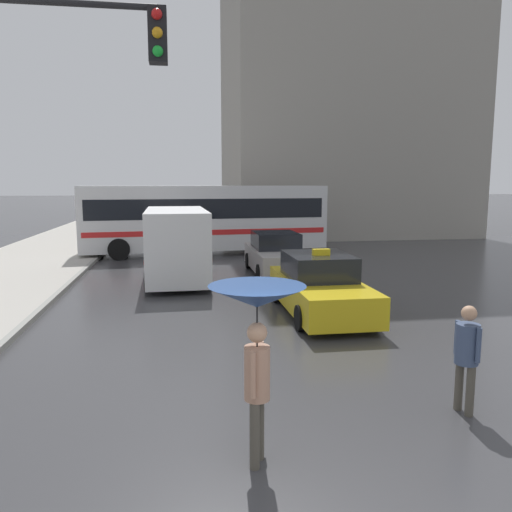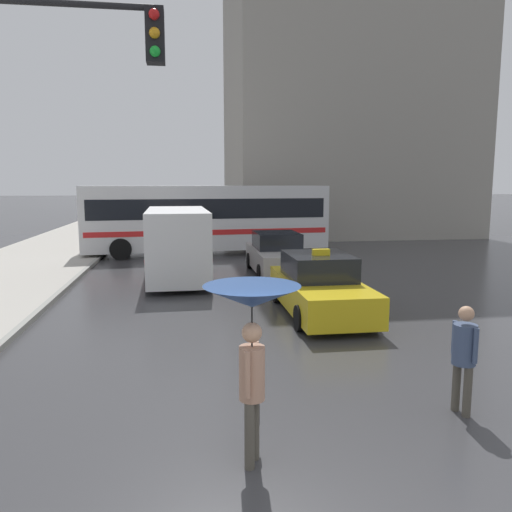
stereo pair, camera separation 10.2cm
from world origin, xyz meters
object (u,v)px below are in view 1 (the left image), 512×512
(taxi, at_px, (320,287))
(pedestrian_man, at_px, (467,350))
(pedestrian_with_umbrella, at_px, (257,318))
(traffic_light, at_px, (7,115))
(sedan_red, at_px, (276,255))
(city_bus, at_px, (205,216))
(ambulance_van, at_px, (176,241))

(taxi, distance_m, pedestrian_man, 5.86)
(taxi, height_order, pedestrian_with_umbrella, pedestrian_with_umbrella)
(pedestrian_with_umbrella, relative_size, traffic_light, 0.35)
(sedan_red, height_order, pedestrian_man, pedestrian_man)
(sedan_red, xyz_separation_m, pedestrian_man, (0.51, -11.71, 0.25))
(pedestrian_with_umbrella, distance_m, pedestrian_man, 3.42)
(city_bus, bearing_deg, sedan_red, -163.63)
(pedestrian_with_umbrella, bearing_deg, taxi, 1.55)
(ambulance_van, height_order, pedestrian_with_umbrella, ambulance_van)
(ambulance_van, distance_m, pedestrian_with_umbrella, 11.82)
(taxi, distance_m, traffic_light, 8.18)
(city_bus, relative_size, traffic_light, 1.87)
(sedan_red, bearing_deg, pedestrian_with_umbrella, 77.91)
(pedestrian_man, bearing_deg, taxi, 172.34)
(taxi, relative_size, city_bus, 0.39)
(pedestrian_with_umbrella, xyz_separation_m, pedestrian_man, (3.20, 0.87, -0.84))
(ambulance_van, bearing_deg, city_bus, -102.74)
(sedan_red, relative_size, pedestrian_man, 2.82)
(ambulance_van, distance_m, city_bus, 6.83)
(ambulance_van, distance_m, traffic_light, 10.01)
(taxi, bearing_deg, pedestrian_man, 95.02)
(taxi, bearing_deg, ambulance_van, -54.25)
(taxi, height_order, ambulance_van, ambulance_van)
(city_bus, xyz_separation_m, pedestrian_with_umbrella, (-0.37, -18.46, -0.01))
(pedestrian_with_umbrella, bearing_deg, pedestrian_man, -51.43)
(sedan_red, bearing_deg, taxi, 89.94)
(taxi, distance_m, ambulance_van, 6.29)
(taxi, bearing_deg, sedan_red, -90.06)
(ambulance_van, height_order, city_bus, city_bus)
(taxi, distance_m, city_bus, 12.04)
(ambulance_van, relative_size, traffic_light, 0.83)
(pedestrian_man, distance_m, traffic_light, 7.53)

